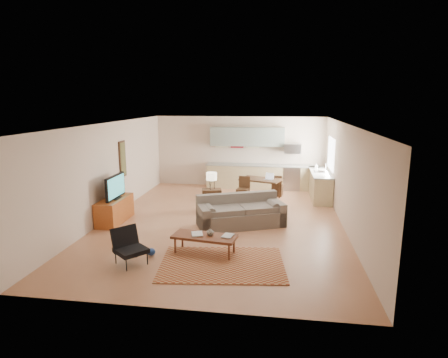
% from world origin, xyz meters
% --- Properties ---
extents(room, '(9.00, 9.00, 9.00)m').
position_xyz_m(room, '(0.00, 0.00, 1.35)').
color(room, '#A86C49').
rests_on(room, ground).
extents(kitchen_counter_back, '(4.26, 0.64, 0.92)m').
position_xyz_m(kitchen_counter_back, '(0.90, 4.18, 0.46)').
color(kitchen_counter_back, tan).
rests_on(kitchen_counter_back, ground).
extents(kitchen_counter_right, '(0.64, 2.26, 0.92)m').
position_xyz_m(kitchen_counter_right, '(2.93, 3.00, 0.46)').
color(kitchen_counter_right, tan).
rests_on(kitchen_counter_right, ground).
extents(kitchen_range, '(0.62, 0.62, 0.90)m').
position_xyz_m(kitchen_range, '(2.00, 4.18, 0.45)').
color(kitchen_range, '#A5A8AD').
rests_on(kitchen_range, ground).
extents(kitchen_microwave, '(0.62, 0.40, 0.35)m').
position_xyz_m(kitchen_microwave, '(2.00, 4.20, 1.55)').
color(kitchen_microwave, '#A5A8AD').
rests_on(kitchen_microwave, room).
extents(upper_cabinets, '(2.80, 0.34, 0.70)m').
position_xyz_m(upper_cabinets, '(0.30, 4.33, 1.95)').
color(upper_cabinets, gray).
rests_on(upper_cabinets, room).
extents(window_right, '(0.02, 1.40, 1.05)m').
position_xyz_m(window_right, '(3.23, 3.00, 1.55)').
color(window_right, white).
rests_on(window_right, room).
extents(wall_art_left, '(0.06, 0.42, 1.10)m').
position_xyz_m(wall_art_left, '(-3.21, 0.90, 1.55)').
color(wall_art_left, olive).
rests_on(wall_art_left, room).
extents(triptych, '(1.70, 0.04, 0.50)m').
position_xyz_m(triptych, '(-0.10, 4.47, 1.75)').
color(triptych, '#F7EDC6').
rests_on(triptych, room).
extents(rug, '(2.71, 2.03, 0.02)m').
position_xyz_m(rug, '(0.40, -2.73, 0.01)').
color(rug, maroon).
rests_on(rug, floor).
extents(sofa, '(2.59, 1.88, 0.83)m').
position_xyz_m(sofa, '(0.54, -0.27, 0.41)').
color(sofa, '#675E54').
rests_on(sofa, floor).
extents(coffee_table, '(1.47, 0.76, 0.42)m').
position_xyz_m(coffee_table, '(-0.06, -2.23, 0.21)').
color(coffee_table, '#522715').
rests_on(coffee_table, floor).
extents(book_a, '(0.42, 0.45, 0.03)m').
position_xyz_m(book_a, '(-0.35, -2.24, 0.43)').
color(book_a, maroon).
rests_on(book_a, coffee_table).
extents(book_b, '(0.35, 0.40, 0.02)m').
position_xyz_m(book_b, '(0.34, -2.18, 0.43)').
color(book_b, navy).
rests_on(book_b, coffee_table).
extents(vase, '(0.19, 0.19, 0.17)m').
position_xyz_m(vase, '(0.06, -2.19, 0.50)').
color(vase, black).
rests_on(vase, coffee_table).
extents(armchair, '(0.93, 0.93, 0.75)m').
position_xyz_m(armchair, '(-1.45, -2.98, 0.38)').
color(armchair, black).
rests_on(armchair, floor).
extents(tv_credenza, '(0.55, 1.43, 0.66)m').
position_xyz_m(tv_credenza, '(-2.95, -0.42, 0.33)').
color(tv_credenza, '#99471A').
rests_on(tv_credenza, floor).
extents(tv, '(0.11, 1.10, 0.66)m').
position_xyz_m(tv, '(-2.90, -0.42, 0.99)').
color(tv, black).
rests_on(tv, tv_credenza).
extents(console_table, '(0.65, 0.51, 0.66)m').
position_xyz_m(console_table, '(-0.49, 1.04, 0.33)').
color(console_table, '#352214').
rests_on(console_table, floor).
extents(table_lamp, '(0.37, 0.37, 0.53)m').
position_xyz_m(table_lamp, '(-0.49, 1.04, 0.93)').
color(table_lamp, beige).
rests_on(table_lamp, console_table).
extents(dining_table, '(1.52, 1.16, 0.68)m').
position_xyz_m(dining_table, '(0.92, 2.72, 0.34)').
color(dining_table, '#352214').
rests_on(dining_table, floor).
extents(dining_chair_near, '(0.46, 0.47, 0.81)m').
position_xyz_m(dining_chair_near, '(0.35, 2.30, 0.41)').
color(dining_chair_near, '#352214').
rests_on(dining_chair_near, floor).
extents(dining_chair_far, '(0.42, 0.43, 0.75)m').
position_xyz_m(dining_chair_far, '(1.48, 3.14, 0.38)').
color(dining_chair_far, '#352214').
rests_on(dining_chair_far, floor).
extents(laptop, '(0.34, 0.30, 0.21)m').
position_xyz_m(laptop, '(1.19, 2.63, 0.79)').
color(laptop, '#A5A8AD').
rests_on(laptop, dining_table).
extents(soap_bottle, '(0.13, 0.13, 0.19)m').
position_xyz_m(soap_bottle, '(2.83, 3.57, 1.02)').
color(soap_bottle, '#F7EDC6').
rests_on(soap_bottle, kitchen_counter_right).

